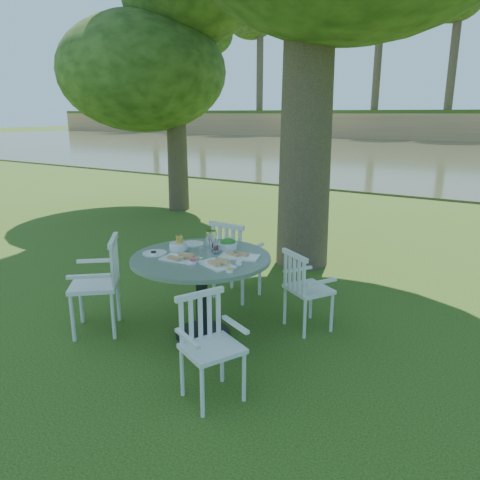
% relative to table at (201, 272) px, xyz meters
% --- Properties ---
extents(ground, '(140.00, 140.00, 0.00)m').
position_rel_table_xyz_m(ground, '(-0.02, 0.55, -0.69)').
color(ground, '#1E390B').
rests_on(ground, ground).
extents(table, '(1.39, 1.39, 0.86)m').
position_rel_table_xyz_m(table, '(0.00, 0.00, 0.00)').
color(table, black).
rests_on(table, ground).
extents(chair_ne, '(0.58, 0.57, 0.86)m').
position_rel_table_xyz_m(chair_ne, '(0.80, 0.67, -0.19)').
color(chair_ne, silver).
rests_on(chair_ne, ground).
extents(chair_nw, '(0.51, 0.48, 0.98)m').
position_rel_table_xyz_m(chair_nw, '(-0.28, 0.99, -0.12)').
color(chair_nw, silver).
rests_on(chair_nw, ground).
extents(chair_sw, '(0.69, 0.69, 1.00)m').
position_rel_table_xyz_m(chair_sw, '(-0.93, -0.44, -0.10)').
color(chair_sw, silver).
rests_on(chair_sw, ground).
extents(chair_se, '(0.55, 0.56, 0.85)m').
position_rel_table_xyz_m(chair_se, '(0.66, -0.81, -0.19)').
color(chair_se, silver).
rests_on(chair_se, ground).
extents(tableware, '(1.13, 0.79, 0.21)m').
position_rel_table_xyz_m(tableware, '(-0.05, 0.12, 0.21)').
color(tableware, white).
rests_on(tableware, table).
extents(river, '(100.00, 28.00, 0.12)m').
position_rel_table_xyz_m(river, '(-0.02, 23.55, -0.69)').
color(river, '#393D24').
rests_on(river, ground).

